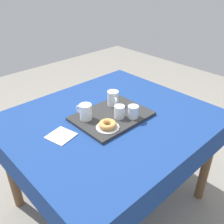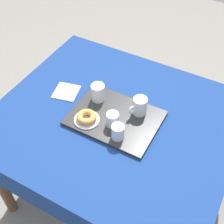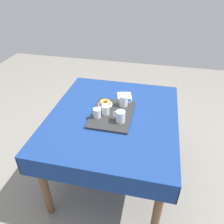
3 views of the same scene
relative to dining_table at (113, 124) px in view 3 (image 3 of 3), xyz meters
The scene contains 10 objects.
ground_plane 0.65m from the dining_table, ahead, with size 6.00×6.00×0.00m, color gray.
dining_table is the anchor object (origin of this frame).
serving_tray 0.11m from the dining_table, 52.24° to the right, with size 0.45×0.33×0.02m, color #2D2D2D.
tea_mug_left 0.20m from the dining_table, 38.30° to the left, with size 0.07×0.11×0.10m.
tea_mug_right 0.22m from the dining_table, 154.37° to the left, with size 0.07×0.11×0.10m.
water_glass_near 0.16m from the dining_table, 70.88° to the right, with size 0.06×0.06×0.08m.
water_glass_far 0.21m from the dining_table, 55.45° to the right, with size 0.06×0.06×0.08m.
donut_plate_left 0.19m from the dining_table, 138.02° to the right, with size 0.13×0.13×0.01m, color silver.
sugar_donut_left 0.20m from the dining_table, 138.02° to the right, with size 0.10×0.10×0.03m, color tan.
paper_napkin 0.35m from the dining_table, behind, with size 0.13×0.13×0.01m, color white.
Camera 3 is at (1.45, 0.31, 1.81)m, focal length 34.77 mm.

